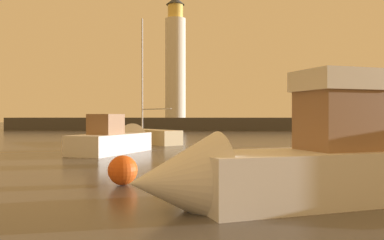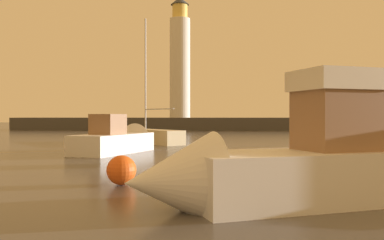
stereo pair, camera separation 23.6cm
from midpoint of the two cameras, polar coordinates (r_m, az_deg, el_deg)
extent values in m
plane|color=#4C4742|center=(34.14, -0.98, -3.13)|extent=(220.00, 220.00, 0.00)
cube|color=#423F3D|center=(65.76, 0.95, -0.53)|extent=(59.71, 6.33, 1.94)
cylinder|color=silver|center=(66.42, -2.37, 7.02)|extent=(3.19, 3.19, 15.50)
cylinder|color=#F2CC59|center=(67.99, -2.37, 14.44)|extent=(2.40, 2.40, 2.17)
cone|color=#33383D|center=(68.42, -2.37, 15.83)|extent=(2.87, 2.87, 1.24)
cube|color=white|center=(11.29, 17.23, -7.24)|extent=(7.27, 4.72, 1.30)
cone|color=white|center=(9.51, -3.03, -8.29)|extent=(2.75, 2.83, 2.22)
cube|color=#8C6647|center=(11.45, 19.01, -0.08)|extent=(2.39, 2.17, 1.51)
cube|color=silver|center=(11.49, 19.03, 5.02)|extent=(2.63, 2.39, 0.53)
cube|color=silver|center=(21.97, 16.65, -4.00)|extent=(2.08, 4.71, 0.89)
cone|color=silver|center=(24.59, 16.07, -3.42)|extent=(1.56, 1.49, 1.39)
cube|color=#595960|center=(21.37, 16.80, -1.71)|extent=(1.34, 1.46, 0.91)
cube|color=silver|center=(21.35, 16.80, -0.07)|extent=(1.47, 1.61, 0.32)
cube|color=white|center=(25.26, -11.16, -3.14)|extent=(4.03, 6.40, 1.13)
cone|color=white|center=(28.32, -7.29, -2.62)|extent=(2.71, 2.62, 2.18)
cube|color=#8C6647|center=(24.75, -11.86, -0.56)|extent=(1.95, 2.14, 1.16)
cube|color=beige|center=(33.93, -6.30, -2.22)|extent=(6.15, 6.83, 1.11)
cylinder|color=#B7B7BC|center=(34.71, -6.95, 6.22)|extent=(0.12, 0.12, 9.03)
cylinder|color=#B7B7BC|center=(32.77, -5.11, 1.50)|extent=(2.75, 3.22, 0.09)
sphere|color=#EA5919|center=(13.51, -9.87, -6.73)|extent=(0.94, 0.94, 0.94)
camera|label=1|loc=(0.12, -90.41, 0.00)|focal=39.37mm
camera|label=2|loc=(0.12, 89.59, 0.00)|focal=39.37mm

